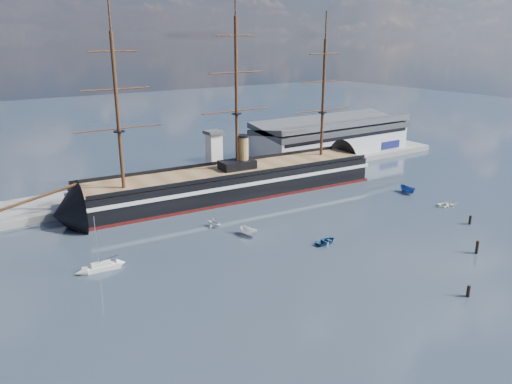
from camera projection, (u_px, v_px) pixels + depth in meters
ground at (267, 216)px, 129.59m from camera, size 600.00×600.00×0.00m
quay at (229, 178)px, 163.41m from camera, size 180.00×18.00×2.00m
warehouse at (331, 137)px, 189.74m from camera, size 63.00×21.00×11.60m
quay_tower at (214, 154)px, 154.38m from camera, size 5.00×5.00×15.00m
warship at (226, 183)px, 144.00m from camera, size 113.40×22.36×53.94m
sailboat at (101, 267)px, 99.43m from camera, size 7.38×2.88×11.51m
motorboat_a at (249, 236)px, 116.62m from camera, size 6.66×3.12×2.57m
motorboat_b at (326, 244)px, 112.29m from camera, size 1.80×3.63×1.63m
motorboat_d at (214, 227)px, 122.13m from camera, size 7.22×4.90×2.43m
motorboat_e at (447, 206)px, 136.76m from camera, size 2.66×3.56×1.55m
motorboat_f at (407, 193)px, 148.29m from camera, size 6.86×3.22×2.64m
piling_near_mid at (468, 297)px, 89.43m from camera, size 0.64×0.64×2.94m
piling_near_right at (476, 253)px, 107.23m from camera, size 0.64×0.64×3.62m
piling_far_right at (470, 224)px, 123.83m from camera, size 0.64×0.64×3.00m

